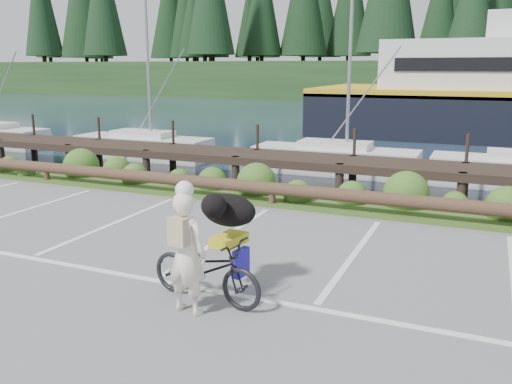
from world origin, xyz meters
TOP-DOWN VIEW (x-y plane):
  - ground at (0.00, 0.00)m, footprint 72.00×72.00m
  - harbor_backdrop at (0.40, 78.42)m, footprint 170.00×160.00m
  - vegetation_strip at (0.00, 5.30)m, footprint 34.00×1.60m
  - log_rail at (0.00, 4.60)m, footprint 32.00×0.30m
  - bicycle at (1.10, -0.74)m, footprint 1.91×0.89m
  - cyclist at (1.04, -1.16)m, footprint 0.67×0.49m
  - dog at (1.18, -0.15)m, footprint 0.54×0.91m

SIDE VIEW (x-z plane):
  - harbor_backdrop at x=0.40m, z-range -15.00..15.00m
  - ground at x=0.00m, z-range 0.00..0.00m
  - log_rail at x=0.00m, z-range -0.30..0.30m
  - vegetation_strip at x=0.00m, z-range 0.00..0.10m
  - bicycle at x=1.10m, z-range 0.00..0.96m
  - cyclist at x=1.04m, z-range 0.00..1.70m
  - dog at x=1.18m, z-range 0.96..1.46m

